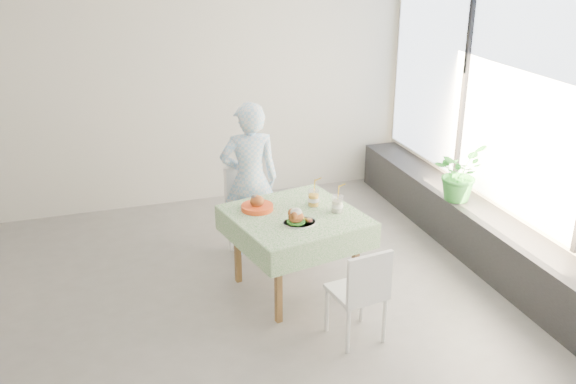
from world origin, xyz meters
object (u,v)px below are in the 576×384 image
object	(u,v)px
cafe_table	(295,243)
main_dish	(298,219)
chair_near	(357,310)
diner	(250,180)
potted_plant	(459,173)
juice_cup_orange	(314,199)
chair_far	(254,225)

from	to	relation	value
cafe_table	main_dish	xyz separation A→B (m)	(-0.05, -0.20, 0.33)
chair_near	main_dish	xyz separation A→B (m)	(-0.27, 0.65, 0.54)
diner	potted_plant	xyz separation A→B (m)	(2.01, -0.46, 0.01)
diner	juice_cup_orange	size ratio (longest dim) A/B	5.23
diner	cafe_table	bearing A→B (deg)	108.30
main_dish	juice_cup_orange	distance (m)	0.41
diner	main_dish	xyz separation A→B (m)	(0.14, -1.02, 0.02)
cafe_table	chair_far	xyz separation A→B (m)	(-0.14, 0.87, -0.19)
chair_far	main_dish	xyz separation A→B (m)	(0.09, -1.07, 0.52)
juice_cup_orange	potted_plant	bearing A→B (deg)	8.48
cafe_table	chair_near	bearing A→B (deg)	-75.46
main_dish	diner	bearing A→B (deg)	97.73
cafe_table	juice_cup_orange	bearing A→B (deg)	29.70
cafe_table	diner	size ratio (longest dim) A/B	0.79
cafe_table	main_dish	size ratio (longest dim) A/B	4.40
juice_cup_orange	diner	bearing A→B (deg)	119.41
chair_far	chair_near	world-z (taller)	chair_far
cafe_table	potted_plant	distance (m)	1.89
cafe_table	chair_far	size ratio (longest dim) A/B	1.39
chair_near	potted_plant	distance (m)	2.08
diner	juice_cup_orange	xyz separation A→B (m)	(0.40, -0.70, 0.04)
main_dish	juice_cup_orange	bearing A→B (deg)	51.25
main_dish	juice_cup_orange	world-z (taller)	juice_cup_orange
chair_far	potted_plant	xyz separation A→B (m)	(1.97, -0.51, 0.51)
chair_far	potted_plant	distance (m)	2.09
chair_near	juice_cup_orange	xyz separation A→B (m)	(-0.01, 0.97, 0.56)
chair_near	diner	world-z (taller)	diner
potted_plant	chair_near	bearing A→B (deg)	-143.05
potted_plant	main_dish	bearing A→B (deg)	-163.34
chair_near	main_dish	world-z (taller)	main_dish
chair_far	potted_plant	size ratio (longest dim) A/B	1.57
cafe_table	juice_cup_orange	size ratio (longest dim) A/B	4.15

